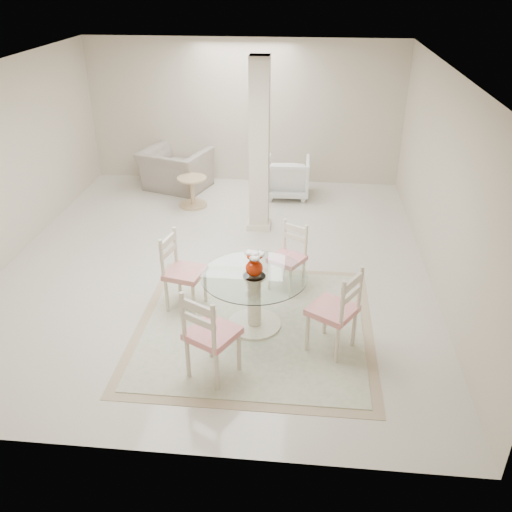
# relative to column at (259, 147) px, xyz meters

# --- Properties ---
(ground) EXTENTS (7.00, 7.00, 0.00)m
(ground) POSITION_rel_column_xyz_m (-0.50, -1.30, -1.35)
(ground) COLOR beige
(ground) RESTS_ON ground
(room_shell) EXTENTS (6.02, 7.02, 2.71)m
(room_shell) POSITION_rel_column_xyz_m (-0.50, -1.30, 0.51)
(room_shell) COLOR beige
(room_shell) RESTS_ON ground
(column) EXTENTS (0.30, 0.30, 2.70)m
(column) POSITION_rel_column_xyz_m (0.00, 0.00, 0.00)
(column) COLOR beige
(column) RESTS_ON ground
(area_rug) EXTENTS (2.81, 2.81, 0.02)m
(area_rug) POSITION_rel_column_xyz_m (0.21, -2.81, -1.34)
(area_rug) COLOR tan
(area_rug) RESTS_ON ground
(dining_table) EXTENTS (1.22, 1.22, 0.71)m
(dining_table) POSITION_rel_column_xyz_m (0.21, -2.81, -0.99)
(dining_table) COLOR #F7EACB
(dining_table) RESTS_ON ground
(red_vase) EXTENTS (0.23, 0.22, 0.31)m
(red_vase) POSITION_rel_column_xyz_m (0.21, -2.81, -0.49)
(red_vase) COLOR #AC2105
(red_vase) RESTS_ON dining_table
(dining_chair_east) EXTENTS (0.63, 0.63, 1.15)m
(dining_chair_east) POSITION_rel_column_xyz_m (1.16, -3.19, -0.75)
(dining_chair_east) COLOR beige
(dining_chair_east) RESTS_ON ground
(dining_chair_north) EXTENTS (0.55, 0.55, 1.01)m
(dining_chair_north) POSITION_rel_column_xyz_m (0.58, -1.87, -0.82)
(dining_chair_north) COLOR #EEE8C4
(dining_chair_north) RESTS_ON ground
(dining_chair_west) EXTENTS (0.53, 0.53, 1.10)m
(dining_chair_west) POSITION_rel_column_xyz_m (-0.75, -2.46, -0.77)
(dining_chair_west) COLOR beige
(dining_chair_west) RESTS_ON ground
(dining_chair_south) EXTENTS (0.63, 0.63, 1.16)m
(dining_chair_south) POSITION_rel_column_xyz_m (-0.16, -3.77, -0.74)
(dining_chair_south) COLOR beige
(dining_chair_south) RESTS_ON ground
(recliner_taupe) EXTENTS (1.44, 1.35, 0.77)m
(recliner_taupe) POSITION_rel_column_xyz_m (-1.76, 1.59, -0.97)
(recliner_taupe) COLOR #9E9482
(recliner_taupe) RESTS_ON ground
(armchair_white) EXTENTS (0.79, 0.81, 0.73)m
(armchair_white) POSITION_rel_column_xyz_m (0.40, 1.43, -0.99)
(armchair_white) COLOR white
(armchair_white) RESTS_ON ground
(side_table) EXTENTS (0.52, 0.52, 0.54)m
(side_table) POSITION_rel_column_xyz_m (-1.27, 0.76, -1.10)
(side_table) COLOR tan
(side_table) RESTS_ON ground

